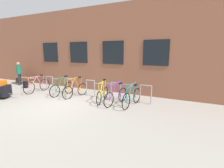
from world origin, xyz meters
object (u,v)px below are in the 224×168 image
at_px(person_by_bench, 19,72).
at_px(backpack, 25,85).
at_px(bicycle_yellow, 103,94).
at_px(bicycle_teal, 132,97).
at_px(bicycle_purple, 116,96).
at_px(bicycle_pink, 37,85).
at_px(bicycle_orange, 75,90).
at_px(bicycle_green, 62,88).
at_px(wooden_bench, 24,79).

bearing_deg(person_by_bench, backpack, -21.80).
relative_size(bicycle_yellow, backpack, 3.78).
xyz_separation_m(bicycle_teal, person_by_bench, (-8.78, 0.86, 0.54)).
distance_m(bicycle_yellow, person_by_bench, 7.37).
xyz_separation_m(bicycle_yellow, bicycle_purple, (0.75, -0.07, 0.01)).
height_order(bicycle_teal, backpack, bicycle_teal).
xyz_separation_m(bicycle_pink, backpack, (-1.65, 0.42, -0.17)).
relative_size(bicycle_teal, backpack, 4.09).
distance_m(bicycle_orange, backpack, 4.36).
xyz_separation_m(bicycle_teal, backpack, (-7.51, 0.36, -0.17)).
bearing_deg(bicycle_teal, backpack, 177.29).
bearing_deg(bicycle_pink, bicycle_green, 3.87).
bearing_deg(bicycle_orange, bicycle_green, -179.05).
bearing_deg(bicycle_teal, bicycle_purple, -173.48).
height_order(bicycle_yellow, wooden_bench, bicycle_yellow).
bearing_deg(bicycle_teal, bicycle_pink, -179.33).
bearing_deg(bicycle_orange, wooden_bench, 167.81).
bearing_deg(person_by_bench, bicycle_purple, -6.69).
height_order(bicycle_orange, person_by_bench, person_by_bench).
height_order(bicycle_purple, bicycle_green, bicycle_purple).
xyz_separation_m(bicycle_yellow, bicycle_pink, (-4.38, -0.06, 0.02)).
height_order(bicycle_pink, person_by_bench, person_by_bench).
height_order(bicycle_yellow, bicycle_teal, bicycle_teal).
xyz_separation_m(person_by_bench, backpack, (1.27, -0.51, -0.71)).
xyz_separation_m(bicycle_purple, backpack, (-6.78, 0.44, -0.16)).
height_order(bicycle_teal, bicycle_pink, bicycle_teal).
relative_size(bicycle_purple, person_by_bench, 1.08).
height_order(bicycle_pink, backpack, bicycle_pink).
bearing_deg(backpack, wooden_bench, 150.57).
height_order(bicycle_yellow, bicycle_purple, bicycle_purple).
height_order(bicycle_teal, bicycle_purple, bicycle_teal).
distance_m(bicycle_yellow, backpack, 6.05).
bearing_deg(bicycle_purple, bicycle_pink, 179.84).
height_order(bicycle_yellow, backpack, bicycle_yellow).
relative_size(bicycle_teal, bicycle_green, 1.06).
xyz_separation_m(wooden_bench, backpack, (1.42, -0.96, -0.13)).
bearing_deg(bicycle_purple, wooden_bench, 170.34).
bearing_deg(wooden_bench, bicycle_pink, -24.27).
bearing_deg(bicycle_orange, backpack, 176.23).
height_order(bicycle_yellow, bicycle_orange, bicycle_orange).
distance_m(bicycle_yellow, bicycle_pink, 4.38).
xyz_separation_m(bicycle_green, wooden_bench, (-4.88, 1.26, -0.03)).
relative_size(bicycle_purple, bicycle_orange, 1.07).
height_order(bicycle_yellow, bicycle_green, bicycle_green).
distance_m(wooden_bench, person_by_bench, 0.75).
relative_size(bicycle_yellow, bicycle_green, 0.98).
distance_m(bicycle_yellow, bicycle_orange, 1.69).
distance_m(person_by_bench, backpack, 1.54).
distance_m(bicycle_orange, bicycle_pink, 2.70).
bearing_deg(wooden_bench, bicycle_teal, -8.37).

